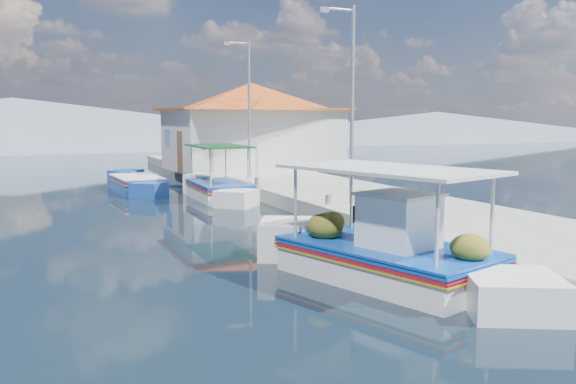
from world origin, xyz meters
name	(u,v)px	position (x,y,z in m)	size (l,w,h in m)	color
ground	(232,243)	(0.00, 0.00, 0.00)	(160.00, 160.00, 0.00)	black
quay	(328,194)	(5.90, 6.00, 0.25)	(5.00, 44.00, 0.50)	#B0AEA4
bollards	(285,188)	(3.80, 5.25, 0.65)	(0.20, 17.20, 0.30)	#A5A8AD
main_caique	(385,256)	(1.62, -4.49, 0.47)	(3.55, 7.12, 2.45)	white
caique_green_canopy	(218,190)	(2.22, 8.11, 0.35)	(1.96, 6.20, 2.32)	white
caique_blue_hull	(137,185)	(-0.27, 11.67, 0.28)	(1.89, 5.73, 1.02)	#1A47A1
harbor_building	(251,125)	(6.20, 15.00, 2.78)	(10.49, 10.49, 4.40)	silver
lamp_post_near	(350,94)	(4.51, 2.00, 3.85)	(1.21, 0.14, 6.00)	#A5A8AD
lamp_post_far	(247,101)	(4.51, 11.00, 3.85)	(1.21, 0.14, 6.00)	#A5A8AD
mountain_ridge	(126,127)	(6.54, 56.00, 2.04)	(171.40, 96.00, 5.50)	slate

